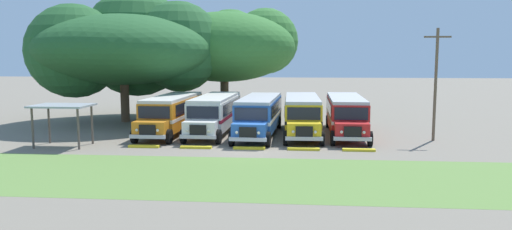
{
  "coord_description": "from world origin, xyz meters",
  "views": [
    {
      "loc": [
        3.03,
        -29.38,
        5.73
      ],
      "look_at": [
        0.0,
        4.7,
        1.6
      ],
      "focal_mm": 33.33,
      "sensor_mm": 36.0,
      "label": 1
    }
  ],
  "objects_px": {
    "parked_bus_slot_1": "(215,112)",
    "broad_shade_tree": "(223,47)",
    "utility_pole": "(436,81)",
    "parked_bus_slot_0": "(172,112)",
    "parked_bus_slot_4": "(346,113)",
    "secondary_tree": "(129,47)",
    "parked_bus_slot_2": "(259,114)",
    "parked_bus_slot_3": "(302,113)",
    "waiting_shelter": "(62,109)"
  },
  "relations": [
    {
      "from": "parked_bus_slot_0",
      "to": "waiting_shelter",
      "type": "relative_size",
      "value": 3.02
    },
    {
      "from": "parked_bus_slot_1",
      "to": "utility_pole",
      "type": "bearing_deg",
      "value": 83.4
    },
    {
      "from": "parked_bus_slot_0",
      "to": "parked_bus_slot_3",
      "type": "relative_size",
      "value": 1.0
    },
    {
      "from": "waiting_shelter",
      "to": "parked_bus_slot_0",
      "type": "bearing_deg",
      "value": 48.49
    },
    {
      "from": "parked_bus_slot_4",
      "to": "secondary_tree",
      "type": "distance_m",
      "value": 20.8
    },
    {
      "from": "parked_bus_slot_3",
      "to": "broad_shade_tree",
      "type": "bearing_deg",
      "value": -147.92
    },
    {
      "from": "parked_bus_slot_4",
      "to": "broad_shade_tree",
      "type": "distance_m",
      "value": 17.16
    },
    {
      "from": "broad_shade_tree",
      "to": "secondary_tree",
      "type": "bearing_deg",
      "value": -145.94
    },
    {
      "from": "parked_bus_slot_2",
      "to": "secondary_tree",
      "type": "height_order",
      "value": "secondary_tree"
    },
    {
      "from": "broad_shade_tree",
      "to": "secondary_tree",
      "type": "distance_m",
      "value": 9.52
    },
    {
      "from": "parked_bus_slot_3",
      "to": "utility_pole",
      "type": "bearing_deg",
      "value": 75.9
    },
    {
      "from": "parked_bus_slot_0",
      "to": "parked_bus_slot_1",
      "type": "bearing_deg",
      "value": 95.14
    },
    {
      "from": "utility_pole",
      "to": "secondary_tree",
      "type": "bearing_deg",
      "value": 160.32
    },
    {
      "from": "utility_pole",
      "to": "parked_bus_slot_0",
      "type": "bearing_deg",
      "value": 174.18
    },
    {
      "from": "parked_bus_slot_0",
      "to": "parked_bus_slot_1",
      "type": "height_order",
      "value": "same"
    },
    {
      "from": "parked_bus_slot_2",
      "to": "utility_pole",
      "type": "xyz_separation_m",
      "value": [
        12.29,
        -1.5,
        2.54
      ]
    },
    {
      "from": "broad_shade_tree",
      "to": "waiting_shelter",
      "type": "relative_size",
      "value": 4.2
    },
    {
      "from": "broad_shade_tree",
      "to": "parked_bus_slot_3",
      "type": "bearing_deg",
      "value": -56.94
    },
    {
      "from": "parked_bus_slot_1",
      "to": "parked_bus_slot_0",
      "type": "bearing_deg",
      "value": -84.87
    },
    {
      "from": "parked_bus_slot_2",
      "to": "broad_shade_tree",
      "type": "bearing_deg",
      "value": -157.21
    },
    {
      "from": "secondary_tree",
      "to": "utility_pole",
      "type": "height_order",
      "value": "secondary_tree"
    },
    {
      "from": "parked_bus_slot_2",
      "to": "waiting_shelter",
      "type": "distance_m",
      "value": 13.65
    },
    {
      "from": "secondary_tree",
      "to": "utility_pole",
      "type": "distance_m",
      "value": 26.53
    },
    {
      "from": "parked_bus_slot_4",
      "to": "broad_shade_tree",
      "type": "xyz_separation_m",
      "value": [
        -11.16,
        11.93,
        5.24
      ]
    },
    {
      "from": "parked_bus_slot_4",
      "to": "secondary_tree",
      "type": "bearing_deg",
      "value": -107.92
    },
    {
      "from": "parked_bus_slot_1",
      "to": "parked_bus_slot_4",
      "type": "bearing_deg",
      "value": 91.97
    },
    {
      "from": "parked_bus_slot_0",
      "to": "parked_bus_slot_3",
      "type": "distance_m",
      "value": 9.95
    },
    {
      "from": "parked_bus_slot_3",
      "to": "broad_shade_tree",
      "type": "relative_size",
      "value": 0.72
    },
    {
      "from": "parked_bus_slot_1",
      "to": "parked_bus_slot_2",
      "type": "relative_size",
      "value": 1.0
    },
    {
      "from": "parked_bus_slot_0",
      "to": "parked_bus_slot_4",
      "type": "xyz_separation_m",
      "value": [
        13.23,
        0.35,
        0.0
      ]
    },
    {
      "from": "parked_bus_slot_2",
      "to": "parked_bus_slot_0",
      "type": "bearing_deg",
      "value": -91.18
    },
    {
      "from": "parked_bus_slot_0",
      "to": "parked_bus_slot_2",
      "type": "distance_m",
      "value": 6.77
    },
    {
      "from": "parked_bus_slot_0",
      "to": "parked_bus_slot_3",
      "type": "xyz_separation_m",
      "value": [
        9.95,
        0.18,
        0.0
      ]
    },
    {
      "from": "parked_bus_slot_4",
      "to": "broad_shade_tree",
      "type": "bearing_deg",
      "value": -135.73
    },
    {
      "from": "parked_bus_slot_3",
      "to": "parked_bus_slot_2",
      "type": "bearing_deg",
      "value": -79.95
    },
    {
      "from": "parked_bus_slot_4",
      "to": "secondary_tree",
      "type": "height_order",
      "value": "secondary_tree"
    },
    {
      "from": "parked_bus_slot_0",
      "to": "secondary_tree",
      "type": "bearing_deg",
      "value": -138.84
    },
    {
      "from": "broad_shade_tree",
      "to": "parked_bus_slot_1",
      "type": "bearing_deg",
      "value": -84.19
    },
    {
      "from": "waiting_shelter",
      "to": "parked_bus_slot_3",
      "type": "bearing_deg",
      "value": 22.6
    },
    {
      "from": "broad_shade_tree",
      "to": "utility_pole",
      "type": "height_order",
      "value": "broad_shade_tree"
    },
    {
      "from": "parked_bus_slot_0",
      "to": "utility_pole",
      "type": "distance_m",
      "value": 19.31
    },
    {
      "from": "parked_bus_slot_3",
      "to": "utility_pole",
      "type": "xyz_separation_m",
      "value": [
        9.1,
        -2.12,
        2.54
      ]
    },
    {
      "from": "parked_bus_slot_1",
      "to": "utility_pole",
      "type": "xyz_separation_m",
      "value": [
        15.75,
        -2.16,
        2.54
      ]
    },
    {
      "from": "parked_bus_slot_1",
      "to": "parked_bus_slot_3",
      "type": "distance_m",
      "value": 6.65
    },
    {
      "from": "parked_bus_slot_1",
      "to": "broad_shade_tree",
      "type": "distance_m",
      "value": 13.21
    },
    {
      "from": "parked_bus_slot_3",
      "to": "secondary_tree",
      "type": "bearing_deg",
      "value": -114.23
    },
    {
      "from": "parked_bus_slot_1",
      "to": "secondary_tree",
      "type": "height_order",
      "value": "secondary_tree"
    },
    {
      "from": "parked_bus_slot_0",
      "to": "broad_shade_tree",
      "type": "distance_m",
      "value": 13.52
    },
    {
      "from": "parked_bus_slot_1",
      "to": "parked_bus_slot_2",
      "type": "bearing_deg",
      "value": 80.33
    },
    {
      "from": "parked_bus_slot_1",
      "to": "broad_shade_tree",
      "type": "height_order",
      "value": "broad_shade_tree"
    }
  ]
}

